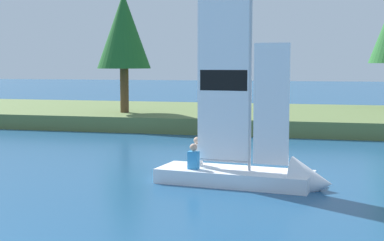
{
  "coord_description": "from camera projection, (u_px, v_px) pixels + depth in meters",
  "views": [
    {
      "loc": [
        7.28,
        -5.89,
        3.23
      ],
      "look_at": [
        2.36,
        13.82,
        1.2
      ],
      "focal_mm": 53.62,
      "sensor_mm": 36.0,
      "label": 1
    }
  ],
  "objects": [
    {
      "name": "shore_bank",
      "position": [
        197.0,
        116.0,
        31.32
      ],
      "size": [
        80.0,
        10.85,
        0.73
      ],
      "primitive_type": "cube",
      "color": "#5B703D",
      "rests_on": "ground"
    },
    {
      "name": "shoreline_tree_left",
      "position": [
        124.0,
        31.0,
        28.83
      ],
      "size": [
        2.71,
        2.71,
        6.05
      ],
      "color": "brown",
      "rests_on": "shore_bank"
    },
    {
      "name": "sailboat",
      "position": [
        263.0,
        171.0,
        15.07
      ],
      "size": [
        4.78,
        1.95,
        6.25
      ],
      "rotation": [
        0.0,
        0.0,
        -0.13
      ],
      "color": "white",
      "rests_on": "ground"
    }
  ]
}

